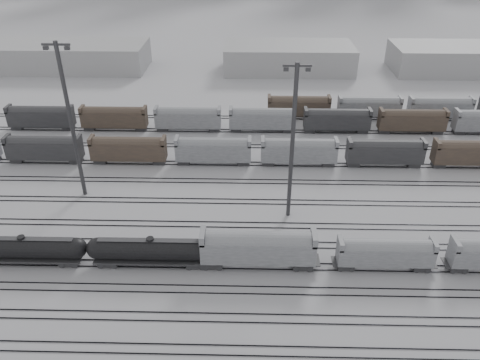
{
  "coord_description": "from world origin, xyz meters",
  "views": [
    {
      "loc": [
        -1.68,
        -51.06,
        44.97
      ],
      "look_at": [
        -3.37,
        18.75,
        4.0
      ],
      "focal_mm": 35.0,
      "sensor_mm": 36.0,
      "label": 1
    }
  ],
  "objects_px": {
    "tank_car_a": "(24,248)",
    "tank_car_b": "(151,250)",
    "hopper_car_a": "(258,246)",
    "light_mast_c": "(293,141)",
    "hopper_car_b": "(386,252)"
  },
  "relations": [
    {
      "from": "tank_car_a",
      "to": "hopper_car_a",
      "type": "height_order",
      "value": "hopper_car_a"
    },
    {
      "from": "light_mast_c",
      "to": "tank_car_a",
      "type": "bearing_deg",
      "value": -161.24
    },
    {
      "from": "hopper_car_a",
      "to": "light_mast_c",
      "type": "distance_m",
      "value": 17.48
    },
    {
      "from": "hopper_car_b",
      "to": "tank_car_b",
      "type": "bearing_deg",
      "value": 180.0
    },
    {
      "from": "tank_car_b",
      "to": "hopper_car_a",
      "type": "height_order",
      "value": "hopper_car_a"
    },
    {
      "from": "tank_car_a",
      "to": "light_mast_c",
      "type": "relative_size",
      "value": 0.7
    },
    {
      "from": "tank_car_a",
      "to": "tank_car_b",
      "type": "xyz_separation_m",
      "value": [
        18.35,
        0.0,
        0.04
      ]
    },
    {
      "from": "tank_car_b",
      "to": "light_mast_c",
      "type": "distance_m",
      "value": 26.76
    },
    {
      "from": "tank_car_a",
      "to": "hopper_car_a",
      "type": "xyz_separation_m",
      "value": [
        33.55,
        0.0,
        0.99
      ]
    },
    {
      "from": "tank_car_b",
      "to": "hopper_car_a",
      "type": "xyz_separation_m",
      "value": [
        15.2,
        0.0,
        0.95
      ]
    },
    {
      "from": "tank_car_a",
      "to": "light_mast_c",
      "type": "xyz_separation_m",
      "value": [
        38.79,
        13.17,
        11.22
      ]
    },
    {
      "from": "tank_car_b",
      "to": "tank_car_a",
      "type": "bearing_deg",
      "value": 180.0
    },
    {
      "from": "tank_car_a",
      "to": "hopper_car_a",
      "type": "distance_m",
      "value": 33.56
    },
    {
      "from": "tank_car_a",
      "to": "tank_car_b",
      "type": "distance_m",
      "value": 18.35
    },
    {
      "from": "hopper_car_a",
      "to": "hopper_car_b",
      "type": "xyz_separation_m",
      "value": [
        17.97,
        -0.0,
        -0.61
      ]
    }
  ]
}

